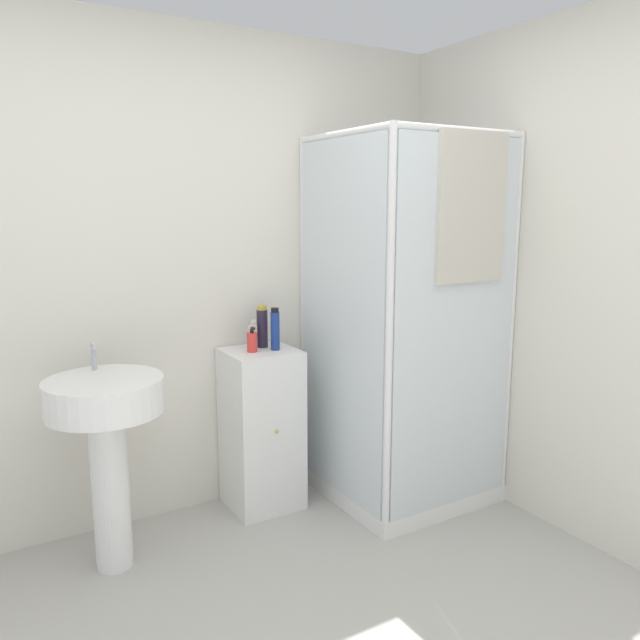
# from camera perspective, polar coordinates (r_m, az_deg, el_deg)

# --- Properties ---
(wall_back) EXTENTS (6.40, 0.06, 2.50)m
(wall_back) POSITION_cam_1_polar(r_m,az_deg,el_deg) (3.24, -15.17, 3.61)
(wall_back) COLOR silver
(wall_back) RESTS_ON ground_plane
(shower_enclosure) EXTENTS (0.84, 0.87, 1.98)m
(shower_enclosure) POSITION_cam_1_polar(r_m,az_deg,el_deg) (3.46, 7.66, -6.99)
(shower_enclosure) COLOR white
(shower_enclosure) RESTS_ON ground_plane
(vanity_cabinet) EXTENTS (0.37, 0.37, 0.87)m
(vanity_cabinet) POSITION_cam_1_polar(r_m,az_deg,el_deg) (3.41, -5.36, -9.86)
(vanity_cabinet) COLOR white
(vanity_cabinet) RESTS_ON ground_plane
(sink) EXTENTS (0.51, 0.51, 1.01)m
(sink) POSITION_cam_1_polar(r_m,az_deg,el_deg) (2.92, -18.95, -9.29)
(sink) COLOR white
(sink) RESTS_ON ground_plane
(soap_dispenser) EXTENTS (0.05, 0.05, 0.13)m
(soap_dispenser) POSITION_cam_1_polar(r_m,az_deg,el_deg) (3.24, -6.23, -2.00)
(soap_dispenser) COLOR red
(soap_dispenser) RESTS_ON vanity_cabinet
(shampoo_bottle_tall_black) EXTENTS (0.06, 0.06, 0.23)m
(shampoo_bottle_tall_black) POSITION_cam_1_polar(r_m,az_deg,el_deg) (3.33, -5.31, -0.64)
(shampoo_bottle_tall_black) COLOR #281E33
(shampoo_bottle_tall_black) RESTS_ON vanity_cabinet
(shampoo_bottle_blue) EXTENTS (0.05, 0.05, 0.22)m
(shampoo_bottle_blue) POSITION_cam_1_polar(r_m,az_deg,el_deg) (3.26, -4.13, -0.88)
(shampoo_bottle_blue) COLOR navy
(shampoo_bottle_blue) RESTS_ON vanity_cabinet
(lotion_bottle_white) EXTENTS (0.05, 0.05, 0.16)m
(lotion_bottle_white) POSITION_cam_1_polar(r_m,az_deg,el_deg) (3.30, -6.16, -1.54)
(lotion_bottle_white) COLOR beige
(lotion_bottle_white) RESTS_ON vanity_cabinet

